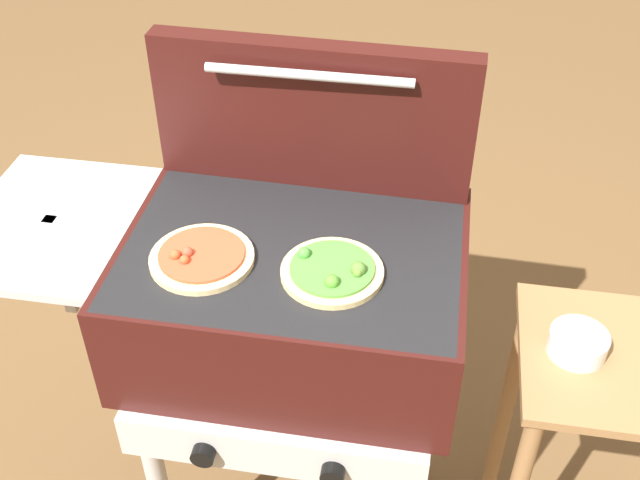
# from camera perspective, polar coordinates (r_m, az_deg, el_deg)

# --- Properties ---
(grill) EXTENTS (0.96, 0.53, 0.90)m
(grill) POSITION_cam_1_polar(r_m,az_deg,el_deg) (1.53, -2.39, -4.61)
(grill) COLOR #38110F
(grill) RESTS_ON ground_plane
(grill_lid_open) EXTENTS (0.63, 0.09, 0.30)m
(grill_lid_open) POSITION_cam_1_polar(r_m,az_deg,el_deg) (1.53, -0.50, 9.07)
(grill_lid_open) COLOR #38110F
(grill_lid_open) RESTS_ON grill
(pizza_veggie) EXTENTS (0.18, 0.18, 0.04)m
(pizza_veggie) POSITION_cam_1_polar(r_m,az_deg,el_deg) (1.37, 0.93, -2.27)
(pizza_veggie) COLOR #E0C17F
(pizza_veggie) RESTS_ON grill
(pizza_pepperoni) EXTENTS (0.19, 0.19, 0.03)m
(pizza_pepperoni) POSITION_cam_1_polar(r_m,az_deg,el_deg) (1.42, -8.68, -1.25)
(pizza_pepperoni) COLOR beige
(pizza_pepperoni) RESTS_ON grill
(prep_table) EXTENTS (0.44, 0.36, 0.71)m
(prep_table) POSITION_cam_1_polar(r_m,az_deg,el_deg) (1.75, 20.66, -12.57)
(prep_table) COLOR olive
(prep_table) RESTS_ON ground_plane
(topping_bowl_near) EXTENTS (0.11, 0.11, 0.04)m
(topping_bowl_near) POSITION_cam_1_polar(r_m,az_deg,el_deg) (1.56, 18.32, -7.32)
(topping_bowl_near) COLOR silver
(topping_bowl_near) RESTS_ON prep_table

